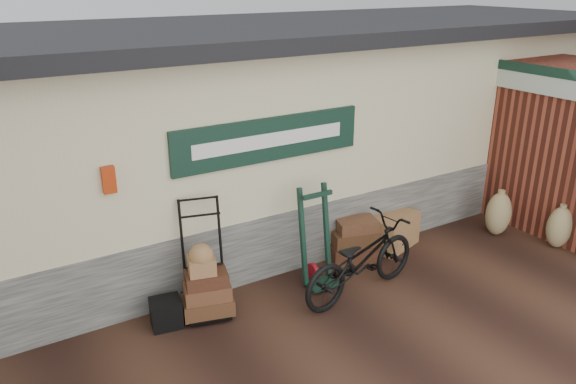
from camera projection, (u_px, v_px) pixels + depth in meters
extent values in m
plane|color=black|center=(330.00, 304.00, 7.03)|extent=(80.00, 80.00, 0.00)
cube|color=#4C4C47|center=(232.00, 201.00, 9.06)|extent=(14.00, 3.54, 0.90)
cube|color=beige|center=(229.00, 109.00, 8.51)|extent=(14.00, 3.50, 2.10)
cube|color=black|center=(230.00, 32.00, 7.98)|extent=(14.40, 4.10, 0.20)
cube|color=black|center=(270.00, 139.00, 6.95)|extent=(2.60, 0.06, 0.55)
cube|color=white|center=(271.00, 140.00, 6.93)|extent=(2.10, 0.01, 0.18)
cube|color=#B3300C|center=(108.00, 180.00, 6.03)|extent=(0.14, 0.10, 0.30)
cube|color=maroon|center=(511.00, 131.00, 9.81)|extent=(1.60, 4.50, 2.60)
cube|color=#194C2D|center=(542.00, 85.00, 8.23)|extent=(0.04, 2.40, 0.28)
cube|color=black|center=(544.00, 71.00, 8.16)|extent=(0.05, 2.50, 0.14)
cube|color=brown|center=(392.00, 230.00, 8.46)|extent=(0.91, 0.73, 0.51)
cube|color=black|center=(166.00, 313.00, 6.54)|extent=(0.39, 0.35, 0.35)
imported|color=black|center=(361.00, 256.00, 7.08)|extent=(0.93, 1.96, 1.10)
ellipsoid|color=olive|center=(498.00, 214.00, 8.81)|extent=(0.49, 0.43, 0.70)
ellipsoid|color=olive|center=(560.00, 227.00, 8.40)|extent=(0.46, 0.40, 0.65)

